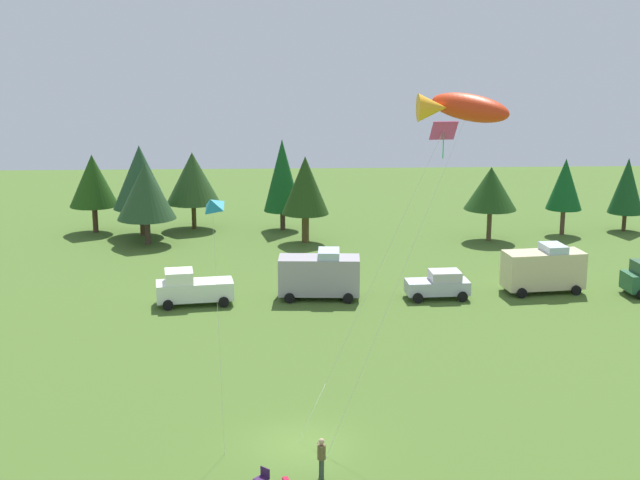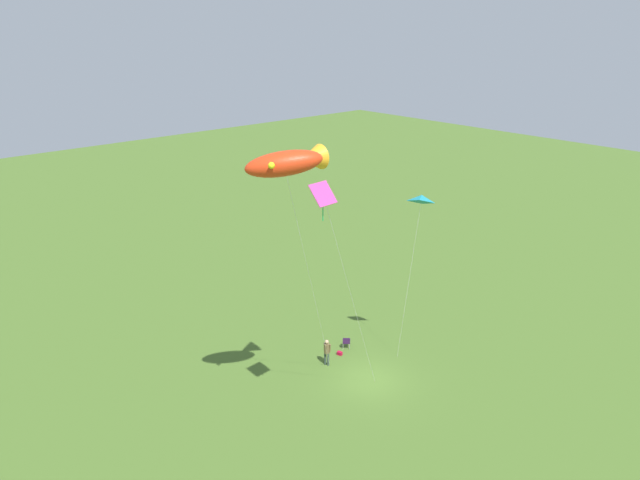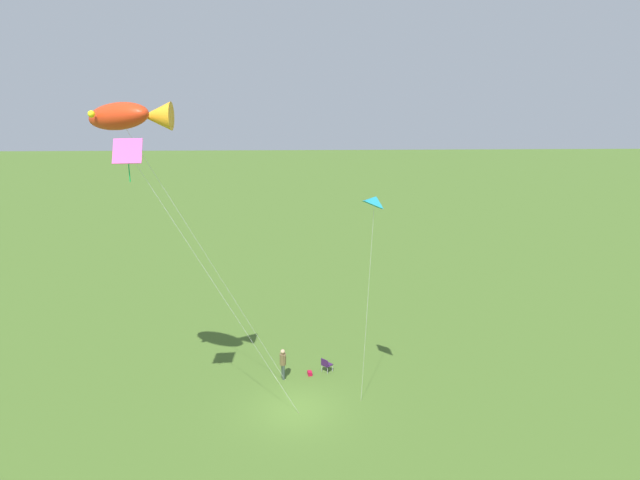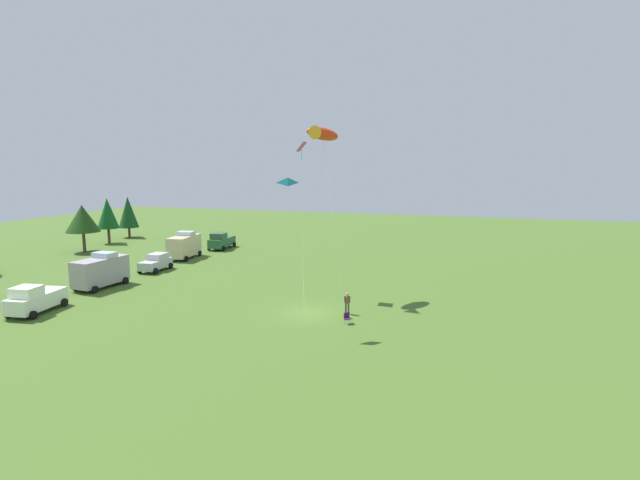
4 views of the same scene
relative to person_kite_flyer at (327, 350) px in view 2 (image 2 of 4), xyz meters
name	(u,v)px [view 2 (image 2 of 4)]	position (x,y,z in m)	size (l,w,h in m)	color
ground_plane	(369,380)	(-0.72, 3.00, -1.02)	(160.00, 160.00, 0.00)	#436224
person_kite_flyer	(327,350)	(0.00, 0.00, 0.00)	(0.42, 0.51, 1.74)	#35443A
folding_chair	(346,342)	(-2.34, -0.65, -0.53)	(0.68, 0.68, 0.82)	#321743
backpack_on_grass	(340,353)	(-1.44, -0.34, -0.91)	(0.32, 0.22, 0.22)	#AC0F2D
kite_large_fish	(291,162)	(5.96, 4.09, 13.46)	(8.31, 5.51, 15.26)	red
kite_diamond_rainbow	(325,201)	(5.43, 5.76, 11.94)	(7.06, 2.93, 13.78)	#D13D95
kite_delta_teal	(422,199)	(-4.40, 3.23, 9.62)	(1.30, 1.67, 11.01)	teal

